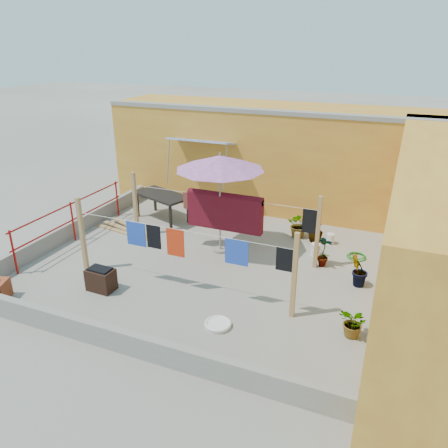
{
  "coord_description": "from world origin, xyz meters",
  "views": [
    {
      "loc": [
        4.06,
        -8.62,
        5.03
      ],
      "look_at": [
        0.34,
        0.3,
        0.97
      ],
      "focal_mm": 35.0,
      "sensor_mm": 36.0,
      "label": 1
    }
  ],
  "objects_px": {
    "patio_umbrella": "(220,163)",
    "green_hose": "(356,256)",
    "brazier": "(101,279)",
    "water_jug_a": "(316,250)",
    "plant_back_a": "(299,225)",
    "water_jug_b": "(330,239)",
    "outdoor_table": "(162,197)",
    "white_basin": "(218,324)"
  },
  "relations": [
    {
      "from": "plant_back_a",
      "to": "water_jug_b",
      "type": "bearing_deg",
      "value": -7.86
    },
    {
      "from": "water_jug_b",
      "to": "green_hose",
      "type": "height_order",
      "value": "water_jug_b"
    },
    {
      "from": "brazier",
      "to": "water_jug_b",
      "type": "relative_size",
      "value": 1.81
    },
    {
      "from": "patio_umbrella",
      "to": "plant_back_a",
      "type": "xyz_separation_m",
      "value": [
        1.66,
        1.66,
        -1.97
      ]
    },
    {
      "from": "white_basin",
      "to": "plant_back_a",
      "type": "xyz_separation_m",
      "value": [
        0.43,
        4.66,
        0.32
      ]
    },
    {
      "from": "brazier",
      "to": "water_jug_b",
      "type": "distance_m",
      "value": 5.99
    },
    {
      "from": "water_jug_b",
      "to": "green_hose",
      "type": "relative_size",
      "value": 0.68
    },
    {
      "from": "white_basin",
      "to": "water_jug_a",
      "type": "bearing_deg",
      "value": 73.47
    },
    {
      "from": "patio_umbrella",
      "to": "brazier",
      "type": "relative_size",
      "value": 4.34
    },
    {
      "from": "green_hose",
      "to": "patio_umbrella",
      "type": "bearing_deg",
      "value": -163.59
    },
    {
      "from": "outdoor_table",
      "to": "green_hose",
      "type": "height_order",
      "value": "outdoor_table"
    },
    {
      "from": "patio_umbrella",
      "to": "outdoor_table",
      "type": "xyz_separation_m",
      "value": [
        -2.46,
        1.32,
        -1.6
      ]
    },
    {
      "from": "outdoor_table",
      "to": "water_jug_a",
      "type": "relative_size",
      "value": 5.15
    },
    {
      "from": "water_jug_b",
      "to": "plant_back_a",
      "type": "distance_m",
      "value": 0.92
    },
    {
      "from": "patio_umbrella",
      "to": "green_hose",
      "type": "height_order",
      "value": "patio_umbrella"
    },
    {
      "from": "brazier",
      "to": "plant_back_a",
      "type": "height_order",
      "value": "plant_back_a"
    },
    {
      "from": "patio_umbrella",
      "to": "green_hose",
      "type": "relative_size",
      "value": 5.34
    },
    {
      "from": "outdoor_table",
      "to": "water_jug_b",
      "type": "bearing_deg",
      "value": 2.45
    },
    {
      "from": "white_basin",
      "to": "green_hose",
      "type": "height_order",
      "value": "white_basin"
    },
    {
      "from": "outdoor_table",
      "to": "white_basin",
      "type": "bearing_deg",
      "value": -49.48
    },
    {
      "from": "patio_umbrella",
      "to": "water_jug_b",
      "type": "bearing_deg",
      "value": 31.08
    },
    {
      "from": "patio_umbrella",
      "to": "water_jug_b",
      "type": "relative_size",
      "value": 7.85
    },
    {
      "from": "white_basin",
      "to": "plant_back_a",
      "type": "bearing_deg",
      "value": 84.74
    },
    {
      "from": "water_jug_a",
      "to": "green_hose",
      "type": "xyz_separation_m",
      "value": [
        0.98,
        0.29,
        -0.13
      ]
    },
    {
      "from": "patio_umbrella",
      "to": "green_hose",
      "type": "xyz_separation_m",
      "value": [
        3.31,
        0.97,
        -2.3
      ]
    },
    {
      "from": "brazier",
      "to": "water_jug_a",
      "type": "xyz_separation_m",
      "value": [
        3.97,
        3.43,
        -0.09
      ]
    },
    {
      "from": "outdoor_table",
      "to": "water_jug_b",
      "type": "distance_m",
      "value": 5.05
    },
    {
      "from": "patio_umbrella",
      "to": "plant_back_a",
      "type": "bearing_deg",
      "value": 44.98
    },
    {
      "from": "brazier",
      "to": "water_jug_a",
      "type": "height_order",
      "value": "brazier"
    },
    {
      "from": "green_hose",
      "to": "plant_back_a",
      "type": "xyz_separation_m",
      "value": [
        -1.65,
        0.68,
        0.33
      ]
    },
    {
      "from": "brazier",
      "to": "plant_back_a",
      "type": "distance_m",
      "value": 5.5
    },
    {
      "from": "patio_umbrella",
      "to": "green_hose",
      "type": "distance_m",
      "value": 4.14
    },
    {
      "from": "outdoor_table",
      "to": "white_basin",
      "type": "xyz_separation_m",
      "value": [
        3.69,
        -4.32,
        -0.68
      ]
    },
    {
      "from": "water_jug_a",
      "to": "plant_back_a",
      "type": "relative_size",
      "value": 0.51
    },
    {
      "from": "water_jug_a",
      "to": "brazier",
      "type": "bearing_deg",
      "value": -139.15
    },
    {
      "from": "outdoor_table",
      "to": "white_basin",
      "type": "distance_m",
      "value": 5.73
    },
    {
      "from": "water_jug_a",
      "to": "patio_umbrella",
      "type": "bearing_deg",
      "value": -163.5
    },
    {
      "from": "water_jug_b",
      "to": "plant_back_a",
      "type": "relative_size",
      "value": 0.46
    },
    {
      "from": "brazier",
      "to": "white_basin",
      "type": "bearing_deg",
      "value": -5.1
    },
    {
      "from": "water_jug_b",
      "to": "plant_back_a",
      "type": "height_order",
      "value": "plant_back_a"
    },
    {
      "from": "water_jug_a",
      "to": "water_jug_b",
      "type": "height_order",
      "value": "water_jug_a"
    },
    {
      "from": "water_jug_b",
      "to": "green_hose",
      "type": "bearing_deg",
      "value": -36.43
    }
  ]
}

